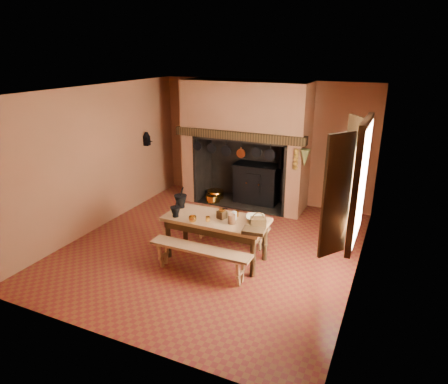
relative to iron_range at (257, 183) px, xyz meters
The scene contains 28 objects.
floor 2.50m from the iron_range, 89.02° to the right, with size 5.50×5.50×0.00m, color brown.
ceiling 3.37m from the iron_range, 89.02° to the right, with size 5.50×5.50×0.00m, color silver.
back_wall 0.97m from the iron_range, 82.10° to the left, with size 5.00×0.02×2.80m, color brown.
wall_left 3.59m from the iron_range, 135.12° to the right, with size 0.02×5.50×2.80m, color brown.
wall_right 3.65m from the iron_range, 43.91° to the right, with size 0.02×5.50×2.80m, color brown.
wall_front 5.28m from the iron_range, 89.54° to the right, with size 5.00×0.02×2.80m, color brown.
chimney_breast 1.36m from the iron_range, 151.95° to the right, with size 2.95×0.96×2.80m.
iron_range is the anchor object (origin of this frame).
hearth_pans 1.10m from the iron_range, 167.25° to the right, with size 0.51×0.62×0.20m.
hanging_pans 1.12m from the iron_range, 115.02° to the right, with size 1.92×0.29×0.27m.
onion_string 1.49m from the iron_range, 32.25° to the right, with size 0.12×0.10×0.46m, color #B27420, non-canonical shape.
herb_bunch 1.65m from the iron_range, 28.28° to the right, with size 0.20×0.20×0.35m, color brown.
window 3.91m from the iron_range, 49.98° to the right, with size 0.39×1.75×1.76m.
wall_coffee_mill 2.74m from the iron_range, 159.32° to the right, with size 0.23×0.16×0.31m.
work_table 2.82m from the iron_range, 84.31° to the right, with size 1.75×0.78×0.76m.
bench_front 3.40m from the iron_range, 85.30° to the right, with size 1.70×0.30×0.48m.
bench_back 2.22m from the iron_range, 82.75° to the right, with size 1.48×0.26×0.42m.
mortar_large 2.71m from the iron_range, 100.65° to the right, with size 0.23×0.23×0.39m.
mortar_small 3.08m from the iron_range, 96.86° to the right, with size 0.18×0.18×0.30m.
coffee_grinder 2.82m from the iron_range, 82.30° to the right, with size 0.19×0.17×0.20m.
brass_mug_a 3.00m from the iron_range, 85.92° to the right, with size 0.07×0.07×0.08m, color gold.
brass_mug_b 2.67m from the iron_range, 77.87° to the right, with size 0.09×0.09×0.10m, color gold.
mixing_bowl 2.80m from the iron_range, 70.83° to the right, with size 0.32×0.32×0.08m, color #B9B08E.
stoneware_crock 2.99m from the iron_range, 78.19° to the right, with size 0.12×0.12×0.15m, color brown.
glass_jar 2.81m from the iron_range, 78.01° to the right, with size 0.08×0.08×0.14m, color beige.
wicker_basket 3.02m from the iron_range, 69.90° to the right, with size 0.30×0.26×0.24m.
wooden_tray 3.26m from the iron_range, 71.08° to the right, with size 0.34×0.24×0.06m, color #332310.
brass_cup 3.13m from the iron_range, 89.97° to the right, with size 0.13×0.13×0.10m, color gold.
Camera 1 is at (2.90, -5.89, 3.42)m, focal length 32.00 mm.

